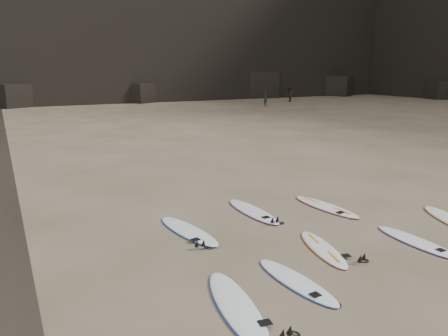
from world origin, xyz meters
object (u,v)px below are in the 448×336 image
Objects in this scene: surfboard_3 at (416,241)px; surfboard_7 at (326,206)px; surfboard_0 at (236,305)px; surfboard_2 at (323,248)px; person_a at (266,99)px; surfboard_5 at (188,230)px; surfboard_1 at (296,281)px; surfboard_6 at (253,211)px; person_b at (289,94)px.

surfboard_7 reaches higher than surfboard_3.
surfboard_2 is at bearing 32.88° from surfboard_0.
surfboard_5 is at bearing 154.14° from person_a.
surfboard_7 is at bearing -9.63° from surfboard_5.
surfboard_1 is at bearing 158.01° from person_a.
surfboard_0 is at bearing -108.71° from surfboard_5.
surfboard_0 reaches higher than surfboard_1.
surfboard_3 is at bearing 15.96° from surfboard_0.
surfboard_6 is (-2.37, 3.81, 0.00)m from surfboard_3.
surfboard_1 is 3.84m from surfboard_3.
person_a is (22.83, 34.83, 0.75)m from surfboard_0.
surfboard_3 is 38.49m from person_a.
surfboard_0 is 1.48× the size of person_b.
surfboard_3 is 44.41m from person_b.
surfboard_1 is 1.46× the size of person_a.
person_b is at bearing 42.19° from surfboard_5.
surfboard_5 is (-2.38, 2.50, 0.01)m from surfboard_2.
surfboard_5 is (-0.85, 3.52, 0.01)m from surfboard_1.
surfboard_5 and surfboard_6 have the same top height.
surfboard_3 is 3.17m from surfboard_7.
surfboard_6 is at bearing 156.56° from person_a.
person_b is (23.22, 37.84, 0.87)m from surfboard_3.
surfboard_3 is 0.92× the size of surfboard_7.
surfboard_6 is at bearing -10.79° from person_b.
person_a reaches higher than surfboard_1.
surfboard_0 is at bearing -142.40° from surfboard_2.
surfboard_1 is at bearing -9.19° from person_b.
surfboard_5 is at bearing 145.96° from surfboard_3.
person_b is at bearing 50.85° from surfboard_7.
surfboard_0 is 6.37m from surfboard_7.
surfboard_3 is 1.30× the size of person_b.
surfboard_6 is 1.64× the size of person_a.
surfboard_2 is 1.23× the size of person_b.
person_a is at bearing -31.87° from person_b.
person_b is at bearing 52.47° from surfboard_6.
person_b reaches higher than surfboard_5.
surfboard_3 is 0.91× the size of surfboard_5.
person_b reaches higher than surfboard_1.
surfboard_2 is at bearing 159.13° from person_a.
surfboard_0 is 1.03× the size of surfboard_5.
person_b reaches higher than surfboard_0.
surfboard_5 is at bearing -12.71° from person_b.
surfboard_0 is at bearing 156.44° from person_a.
surfboard_2 is at bearing -89.31° from surfboard_6.
surfboard_7 is 1.63× the size of person_a.
surfboard_6 is at bearing 65.86° from surfboard_0.
surfboard_1 is at bearing -110.07° from surfboard_6.
surfboard_0 is 1.53m from surfboard_1.
surfboard_0 is 1.16× the size of surfboard_1.
surfboard_7 reaches higher than surfboard_2.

